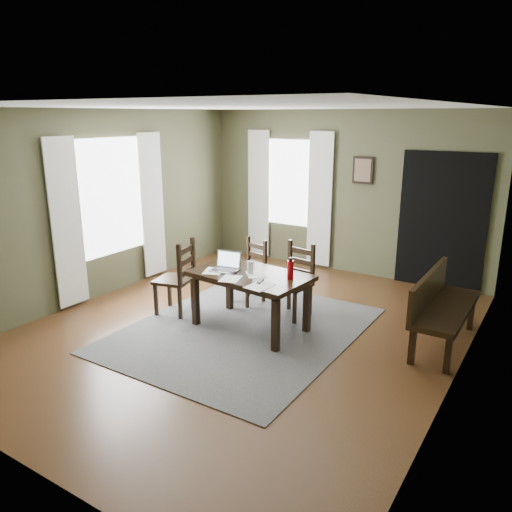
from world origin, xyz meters
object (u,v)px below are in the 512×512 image
Objects in this scene: chair_back_left at (250,272)px; chair_back_right at (295,281)px; bench at (440,303)px; dining_table at (250,280)px; chair_end at (177,278)px; water_bottle at (290,269)px; laptop at (227,265)px.

chair_back_left is 0.80m from chair_back_right.
chair_back_right is 1.83m from bench.
dining_table is 1.53× the size of chair_back_right.
water_bottle is at bearing 84.26° from chair_end.
dining_table is 2.25m from bench.
water_bottle reaches higher than bench.
water_bottle is at bearing -1.44° from laptop.
water_bottle is (1.04, -0.71, 0.40)m from chair_back_left.
dining_table is at bearing 83.46° from chair_end.
chair_back_right is 3.75× the size of water_bottle.
dining_table is 0.37m from laptop.
chair_back_left is 0.92× the size of chair_back_right.
chair_end is at bearing -142.70° from chair_back_right.
bench is at bearing 10.11° from laptop.
bench is 1.77m from water_bottle.
bench is (2.10, 0.81, -0.13)m from dining_table.
chair_end reaches higher than chair_back_right.
dining_table is 1.11m from chair_end.
dining_table is 4.01× the size of laptop.
chair_back_right is (1.37, 0.77, -0.02)m from chair_end.
chair_back_left is (0.58, 0.90, -0.06)m from chair_end.
chair_end is at bearing 176.38° from laptop.
chair_back_left is 2.62m from bench.
chair_end is 0.82m from laptop.
water_bottle is (1.62, 0.19, 0.35)m from chair_end.
water_bottle is (0.25, -0.59, 0.37)m from chair_back_right.
water_bottle is at bearing -21.20° from chair_back_left.
laptop is (0.19, -0.83, 0.34)m from chair_back_left.
chair_back_right is at bearing 72.75° from dining_table.
chair_back_right is at bearing 107.22° from chair_end.
chair_end is 3.32m from bench.
laptop is 0.86m from water_bottle.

